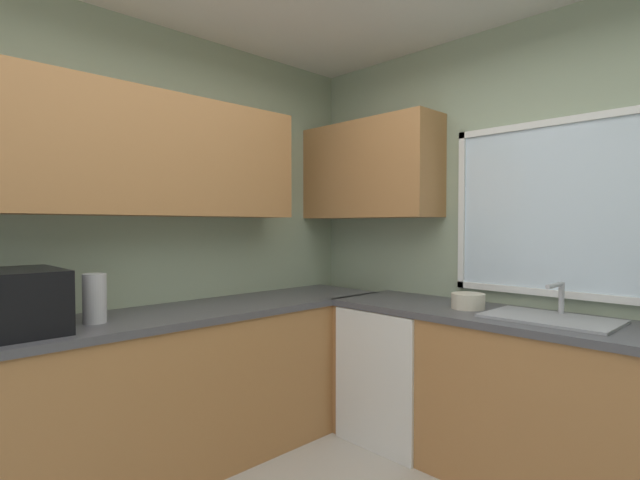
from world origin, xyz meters
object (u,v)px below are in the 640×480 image
dishwasher (400,372)px  kettle (95,298)px  microwave (16,301)px  bowl (468,301)px  sink_assembly (550,318)px

dishwasher → kettle: kettle is taller
microwave → kettle: (0.02, 0.34, -0.02)m
microwave → bowl: 2.35m
sink_assembly → kettle: bearing=-132.1°
kettle → sink_assembly: (1.57, 1.73, -0.11)m
kettle → sink_assembly: bearing=47.9°
kettle → bowl: (1.10, 1.72, -0.08)m
dishwasher → sink_assembly: size_ratio=1.36×
sink_assembly → bowl: size_ratio=3.28×
dishwasher → microwave: size_ratio=1.79×
sink_assembly → bowl: (-0.46, -0.01, 0.03)m
sink_assembly → bowl: bearing=-179.2°
microwave → sink_assembly: size_ratio=0.76×
bowl → kettle: bearing=-122.6°
dishwasher → microwave: 2.22m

